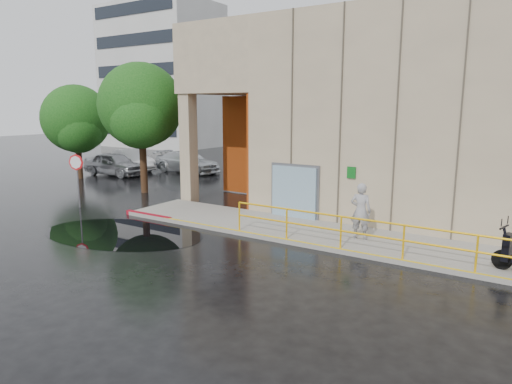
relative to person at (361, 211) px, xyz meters
The scene contains 14 objects.
ground 5.72m from the person, 127.83° to the right, with size 120.00×120.00×0.00m, color black.
sidewalk 1.15m from the person, ahead, with size 20.00×3.00×0.15m, color gray.
building 7.44m from the person, 75.82° to the left, with size 20.00×10.17×8.00m.
guardrail 1.57m from the person, 58.02° to the right, with size 9.56×0.06×1.03m.
distant_building 39.80m from the person, 143.18° to the left, with size 12.00×8.08×15.00m.
person is the anchor object (origin of this frame).
stop_sign 12.57m from the person, behind, with size 0.69×0.27×2.39m.
red_curb 8.57m from the person, behind, with size 2.40×0.18×0.18m, color maroon.
puddle 8.34m from the person, 155.20° to the right, with size 6.15×3.79×0.01m, color black.
car_a 19.49m from the person, 163.13° to the left, with size 1.78×4.44×1.51m, color #9C9DA2.
car_b 21.02m from the person, 157.98° to the left, with size 1.56×4.46×1.47m, color silver.
car_c 18.18m from the person, 149.24° to the left, with size 1.98×4.87×1.41m, color silver.
tree_near 13.13m from the person, 169.33° to the left, with size 4.27×4.27×6.63m.
tree_far 19.81m from the person, 169.56° to the left, with size 4.09×4.09×5.74m.
Camera 1 is at (8.43, -9.62, 4.48)m, focal length 32.00 mm.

